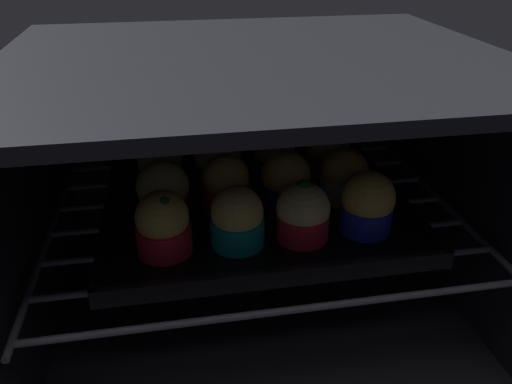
{
  "coord_description": "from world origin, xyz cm",
  "views": [
    {
      "loc": [
        -9.88,
        -34.28,
        48.77
      ],
      "look_at": [
        0.0,
        22.03,
        17.27
      ],
      "focal_mm": 34.42,
      "sensor_mm": 36.0,
      "label": 1
    }
  ],
  "objects_px": {
    "muffin_row2_col0": "(160,164)",
    "muffin_row2_col1": "(217,158)",
    "muffin_row0_col0": "(163,225)",
    "muffin_row0_col3": "(367,204)",
    "muffin_row1_col0": "(163,191)",
    "muffin_row2_col3": "(326,150)",
    "muffin_row2_col2": "(274,156)",
    "muffin_row1_col1": "(226,184)",
    "muffin_row0_col1": "(237,219)",
    "muffin_row1_col3": "(344,176)",
    "muffin_row1_col2": "(286,180)",
    "muffin_row0_col2": "(303,213)",
    "baking_tray": "(256,209)"
  },
  "relations": [
    {
      "from": "baking_tray",
      "to": "muffin_row2_col0",
      "type": "xyz_separation_m",
      "value": [
        -0.12,
        0.08,
        0.04
      ]
    },
    {
      "from": "muffin_row0_col0",
      "to": "muffin_row2_col0",
      "type": "xyz_separation_m",
      "value": [
        -0.0,
        0.16,
        -0.0
      ]
    },
    {
      "from": "muffin_row0_col3",
      "to": "muffin_row1_col1",
      "type": "height_order",
      "value": "muffin_row0_col3"
    },
    {
      "from": "muffin_row2_col1",
      "to": "muffin_row1_col0",
      "type": "bearing_deg",
      "value": -134.02
    },
    {
      "from": "muffin_row0_col1",
      "to": "muffin_row1_col1",
      "type": "bearing_deg",
      "value": 91.44
    },
    {
      "from": "muffin_row1_col3",
      "to": "muffin_row1_col0",
      "type": "bearing_deg",
      "value": -179.93
    },
    {
      "from": "muffin_row2_col0",
      "to": "muffin_row0_col3",
      "type": "bearing_deg",
      "value": -33.08
    },
    {
      "from": "muffin_row1_col0",
      "to": "muffin_row2_col1",
      "type": "height_order",
      "value": "muffin_row2_col1"
    },
    {
      "from": "muffin_row1_col0",
      "to": "muffin_row2_col2",
      "type": "bearing_deg",
      "value": 26.64
    },
    {
      "from": "muffin_row2_col1",
      "to": "muffin_row2_col2",
      "type": "distance_m",
      "value": 0.08
    },
    {
      "from": "muffin_row1_col0",
      "to": "muffin_row2_col3",
      "type": "xyz_separation_m",
      "value": [
        0.24,
        0.08,
        0.0
      ]
    },
    {
      "from": "muffin_row0_col0",
      "to": "muffin_row0_col1",
      "type": "xyz_separation_m",
      "value": [
        0.08,
        0.0,
        -0.0
      ]
    },
    {
      "from": "baking_tray",
      "to": "muffin_row1_col2",
      "type": "xyz_separation_m",
      "value": [
        0.04,
        0.0,
        0.04
      ]
    },
    {
      "from": "muffin_row0_col2",
      "to": "muffin_row2_col3",
      "type": "xyz_separation_m",
      "value": [
        0.08,
        0.17,
        0.0
      ]
    },
    {
      "from": "muffin_row1_col0",
      "to": "muffin_row2_col1",
      "type": "relative_size",
      "value": 0.94
    },
    {
      "from": "muffin_row0_col1",
      "to": "muffin_row1_col3",
      "type": "bearing_deg",
      "value": 27.9
    },
    {
      "from": "muffin_row1_col0",
      "to": "muffin_row2_col1",
      "type": "distance_m",
      "value": 0.11
    },
    {
      "from": "muffin_row2_col0",
      "to": "muffin_row2_col1",
      "type": "relative_size",
      "value": 0.98
    },
    {
      "from": "muffin_row2_col0",
      "to": "muffin_row1_col1",
      "type": "bearing_deg",
      "value": -42.58
    },
    {
      "from": "muffin_row0_col0",
      "to": "muffin_row1_col3",
      "type": "bearing_deg",
      "value": 19.11
    },
    {
      "from": "muffin_row1_col0",
      "to": "muffin_row0_col2",
      "type": "bearing_deg",
      "value": -27.06
    },
    {
      "from": "muffin_row2_col3",
      "to": "muffin_row2_col1",
      "type": "bearing_deg",
      "value": -179.22
    },
    {
      "from": "muffin_row0_col3",
      "to": "muffin_row2_col0",
      "type": "relative_size",
      "value": 1.01
    },
    {
      "from": "muffin_row2_col2",
      "to": "muffin_row1_col1",
      "type": "bearing_deg",
      "value": -135.42
    },
    {
      "from": "baking_tray",
      "to": "muffin_row1_col2",
      "type": "relative_size",
      "value": 5.38
    },
    {
      "from": "muffin_row1_col2",
      "to": "muffin_row1_col3",
      "type": "xyz_separation_m",
      "value": [
        0.08,
        -0.0,
        -0.0
      ]
    },
    {
      "from": "muffin_row0_col0",
      "to": "muffin_row2_col0",
      "type": "height_order",
      "value": "muffin_row2_col0"
    },
    {
      "from": "baking_tray",
      "to": "muffin_row1_col2",
      "type": "distance_m",
      "value": 0.06
    },
    {
      "from": "muffin_row1_col2",
      "to": "muffin_row2_col2",
      "type": "xyz_separation_m",
      "value": [
        0.0,
        0.08,
        -0.0
      ]
    },
    {
      "from": "muffin_row1_col1",
      "to": "baking_tray",
      "type": "bearing_deg",
      "value": -3.01
    },
    {
      "from": "muffin_row0_col2",
      "to": "muffin_row1_col1",
      "type": "xyz_separation_m",
      "value": [
        -0.08,
        0.09,
        0.0
      ]
    },
    {
      "from": "muffin_row0_col0",
      "to": "muffin_row1_col2",
      "type": "distance_m",
      "value": 0.18
    },
    {
      "from": "muffin_row1_col2",
      "to": "muffin_row2_col0",
      "type": "xyz_separation_m",
      "value": [
        -0.16,
        0.08,
        0.0
      ]
    },
    {
      "from": "muffin_row0_col0",
      "to": "muffin_row0_col3",
      "type": "height_order",
      "value": "muffin_row0_col3"
    },
    {
      "from": "muffin_row1_col2",
      "to": "muffin_row1_col1",
      "type": "bearing_deg",
      "value": -179.4
    },
    {
      "from": "baking_tray",
      "to": "muffin_row2_col2",
      "type": "xyz_separation_m",
      "value": [
        0.04,
        0.08,
        0.04
      ]
    },
    {
      "from": "baking_tray",
      "to": "muffin_row2_col3",
      "type": "relative_size",
      "value": 4.91
    },
    {
      "from": "muffin_row1_col3",
      "to": "muffin_row2_col1",
      "type": "distance_m",
      "value": 0.18
    },
    {
      "from": "muffin_row2_col0",
      "to": "muffin_row0_col2",
      "type": "bearing_deg",
      "value": -44.58
    },
    {
      "from": "muffin_row1_col3",
      "to": "muffin_row2_col1",
      "type": "bearing_deg",
      "value": 153.88
    },
    {
      "from": "muffin_row1_col2",
      "to": "muffin_row2_col2",
      "type": "height_order",
      "value": "same"
    },
    {
      "from": "muffin_row1_col3",
      "to": "muffin_row0_col3",
      "type": "bearing_deg",
      "value": -88.79
    },
    {
      "from": "muffin_row2_col0",
      "to": "muffin_row2_col2",
      "type": "relative_size",
      "value": 1.06
    },
    {
      "from": "muffin_row1_col3",
      "to": "muffin_row2_col3",
      "type": "relative_size",
      "value": 0.92
    },
    {
      "from": "muffin_row1_col1",
      "to": "muffin_row2_col0",
      "type": "relative_size",
      "value": 0.98
    },
    {
      "from": "muffin_row0_col2",
      "to": "muffin_row1_col3",
      "type": "relative_size",
      "value": 1.01
    },
    {
      "from": "muffin_row1_col2",
      "to": "muffin_row2_col0",
      "type": "bearing_deg",
      "value": 154.92
    },
    {
      "from": "muffin_row0_col0",
      "to": "muffin_row1_col2",
      "type": "xyz_separation_m",
      "value": [
        0.16,
        0.09,
        -0.0
      ]
    },
    {
      "from": "muffin_row0_col1",
      "to": "muffin_row0_col0",
      "type": "bearing_deg",
      "value": -179.68
    },
    {
      "from": "muffin_row0_col0",
      "to": "muffin_row1_col1",
      "type": "relative_size",
      "value": 1.01
    }
  ]
}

